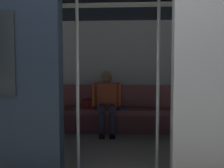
# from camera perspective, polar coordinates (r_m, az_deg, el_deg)

# --- Properties ---
(train_car) EXTENTS (6.40, 2.87, 2.28)m
(train_car) POSITION_cam_1_polar(r_m,az_deg,el_deg) (3.50, 0.61, 8.76)
(train_car) COLOR #ADAFB5
(train_car) RESTS_ON ground_plane
(bench_seat) EXTENTS (2.41, 0.44, 0.44)m
(bench_seat) POSITION_cam_1_polar(r_m,az_deg,el_deg) (4.66, 2.07, -7.20)
(bench_seat) COLOR #935156
(bench_seat) RESTS_ON ground_plane
(person_seated) EXTENTS (0.55, 0.70, 1.17)m
(person_seated) POSITION_cam_1_polar(r_m,az_deg,el_deg) (4.57, -1.26, -3.29)
(person_seated) COLOR #CC5933
(person_seated) RESTS_ON ground_plane
(handbag) EXTENTS (0.26, 0.15, 0.17)m
(handbag) POSITION_cam_1_polar(r_m,az_deg,el_deg) (4.75, -5.34, -4.71)
(handbag) COLOR maroon
(handbag) RESTS_ON bench_seat
(book) EXTENTS (0.17, 0.24, 0.03)m
(book) POSITION_cam_1_polar(r_m,az_deg,el_deg) (4.67, 2.72, -5.72)
(book) COLOR #26598C
(book) RESTS_ON bench_seat
(grab_pole_door) EXTENTS (0.04, 0.04, 2.14)m
(grab_pole_door) POSITION_cam_1_polar(r_m,az_deg,el_deg) (2.73, -8.14, 0.64)
(grab_pole_door) COLOR silver
(grab_pole_door) RESTS_ON ground_plane
(grab_pole_far) EXTENTS (0.04, 0.04, 2.14)m
(grab_pole_far) POSITION_cam_1_polar(r_m,az_deg,el_deg) (2.72, 10.80, 0.59)
(grab_pole_far) COLOR silver
(grab_pole_far) RESTS_ON ground_plane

